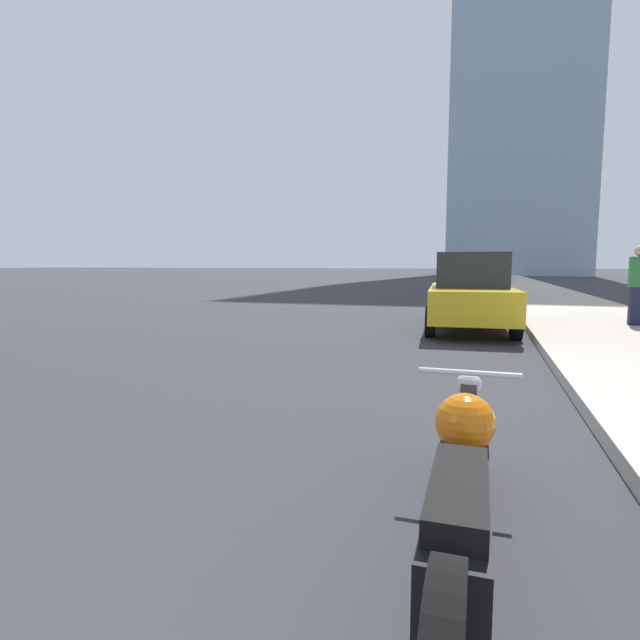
{
  "coord_description": "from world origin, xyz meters",
  "views": [
    {
      "loc": [
        3.0,
        1.09,
        1.43
      ],
      "look_at": [
        1.31,
        6.31,
        0.82
      ],
      "focal_mm": 28.0,
      "sensor_mm": 36.0,
      "label": 1
    }
  ],
  "objects_px": {
    "motorcycle": "(461,491)",
    "pedestrian": "(638,285)",
    "parked_car_yellow": "(470,292)",
    "parked_car_silver": "(472,278)"
  },
  "relations": [
    {
      "from": "parked_car_yellow",
      "to": "pedestrian",
      "type": "xyz_separation_m",
      "value": [
        3.39,
        0.64,
        0.19
      ]
    },
    {
      "from": "pedestrian",
      "to": "parked_car_silver",
      "type": "bearing_deg",
      "value": 105.88
    },
    {
      "from": "parked_car_yellow",
      "to": "pedestrian",
      "type": "bearing_deg",
      "value": 6.76
    },
    {
      "from": "motorcycle",
      "to": "parked_car_yellow",
      "type": "xyz_separation_m",
      "value": [
        -0.17,
        9.16,
        0.44
      ]
    },
    {
      "from": "motorcycle",
      "to": "parked_car_silver",
      "type": "xyz_separation_m",
      "value": [
        -0.33,
        22.29,
        0.42
      ]
    },
    {
      "from": "motorcycle",
      "to": "parked_car_silver",
      "type": "bearing_deg",
      "value": 91.01
    },
    {
      "from": "motorcycle",
      "to": "pedestrian",
      "type": "height_order",
      "value": "pedestrian"
    },
    {
      "from": "parked_car_silver",
      "to": "parked_car_yellow",
      "type": "bearing_deg",
      "value": -90.22
    },
    {
      "from": "parked_car_silver",
      "to": "pedestrian",
      "type": "xyz_separation_m",
      "value": [
        3.55,
        -12.49,
        0.2
      ]
    },
    {
      "from": "parked_car_silver",
      "to": "pedestrian",
      "type": "height_order",
      "value": "pedestrian"
    }
  ]
}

